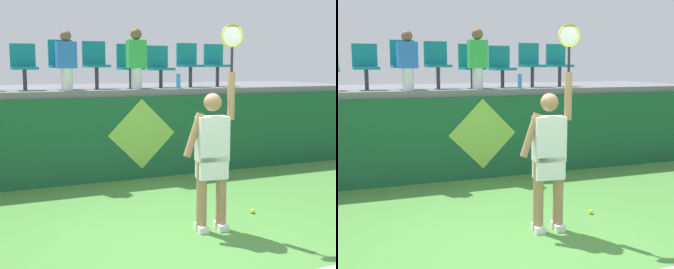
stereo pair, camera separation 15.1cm
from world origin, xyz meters
The scene contains 16 objects.
ground_plane centered at (0.00, 0.00, 0.00)m, with size 40.00×40.00×0.00m, color #478438.
court_back_wall centered at (0.00, 3.40, 0.75)m, with size 11.62×0.20×1.49m, color #195633.
spectator_platform centered at (0.00, 4.89, 1.55)m, with size 11.62×3.07×0.12m, color slate.
tennis_player centered at (0.51, 0.39, 0.97)m, with size 0.75×0.30×2.54m.
tennis_ball centered at (1.35, 0.76, 0.03)m, with size 0.07×0.07×0.07m, color #D1E533.
water_bottle centered at (1.47, 3.57, 1.75)m, with size 0.08×0.08×0.27m, color #338CE5.
stadium_chair_2 centered at (-1.28, 4.09, 2.06)m, with size 0.44×0.42×0.82m.
stadium_chair_3 centered at (-0.62, 4.10, 2.11)m, with size 0.44×0.42×0.89m.
stadium_chair_4 centered at (0.01, 4.09, 2.11)m, with size 0.44×0.42×0.88m.
stadium_chair_5 centered at (0.67, 4.10, 2.07)m, with size 0.44×0.42×0.84m.
stadium_chair_6 centered at (1.29, 4.09, 2.05)m, with size 0.44×0.42×0.82m.
stadium_chair_7 centered at (1.93, 4.09, 2.11)m, with size 0.44×0.42×0.88m.
stadium_chair_8 centered at (2.55, 4.09, 2.10)m, with size 0.44×0.42×0.87m.
spectator_0 centered at (-0.62, 3.66, 2.14)m, with size 0.34×0.20×1.03m.
spectator_1 centered at (0.67, 3.69, 2.19)m, with size 0.34×0.21×1.10m.
wall_signage_mount centered at (0.63, 3.30, 0.00)m, with size 1.27×0.01×1.46m.
Camera 1 is at (-2.23, -4.69, 2.05)m, focal length 50.94 mm.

